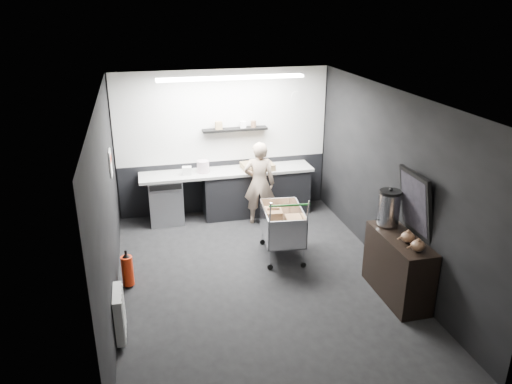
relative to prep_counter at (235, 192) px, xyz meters
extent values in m
plane|color=black|center=(-0.14, -2.42, -0.46)|extent=(5.50, 5.50, 0.00)
plane|color=beige|center=(-0.14, -2.42, 2.24)|extent=(5.50, 5.50, 0.00)
plane|color=black|center=(-0.14, 0.33, 0.89)|extent=(5.50, 0.00, 5.50)
plane|color=black|center=(-0.14, -5.17, 0.89)|extent=(5.50, 0.00, 5.50)
plane|color=black|center=(-2.14, -2.42, 0.89)|extent=(0.00, 5.50, 5.50)
plane|color=black|center=(1.86, -2.42, 0.89)|extent=(0.00, 5.50, 5.50)
cube|color=silver|center=(-0.14, 0.31, 1.39)|extent=(3.95, 0.02, 1.70)
cube|color=black|center=(-0.14, 0.31, 0.04)|extent=(3.95, 0.02, 1.00)
cube|color=black|center=(0.06, 0.20, 1.16)|extent=(1.20, 0.22, 0.04)
cylinder|color=silver|center=(1.26, 0.30, 1.69)|extent=(0.20, 0.03, 0.20)
cube|color=white|center=(-2.12, -1.12, 1.09)|extent=(0.02, 0.30, 0.40)
cube|color=red|center=(-2.11, -1.12, 1.16)|extent=(0.02, 0.22, 0.10)
cube|color=silver|center=(-2.08, -3.32, -0.11)|extent=(0.10, 0.50, 0.60)
cube|color=white|center=(-0.14, -0.57, 2.21)|extent=(2.40, 0.20, 0.04)
cube|color=black|center=(0.41, 0.00, -0.03)|extent=(2.00, 0.56, 0.85)
cube|color=#A1A19D|center=(-0.14, 0.00, 0.42)|extent=(3.20, 0.60, 0.05)
cube|color=#9EA0A5|center=(-1.29, 0.00, -0.03)|extent=(0.60, 0.58, 0.85)
cube|color=black|center=(-1.29, -0.30, 0.32)|extent=(0.56, 0.02, 0.10)
imported|color=beige|center=(0.37, -0.45, 0.31)|extent=(0.64, 0.51, 1.54)
cube|color=silver|center=(0.42, -1.77, -0.12)|extent=(0.70, 0.98, 0.02)
cube|color=silver|center=(0.13, -1.77, 0.11)|extent=(0.12, 0.92, 0.49)
cube|color=silver|center=(0.71, -1.77, 0.11)|extent=(0.12, 0.92, 0.49)
cube|color=silver|center=(0.42, -2.22, 0.11)|extent=(0.60, 0.09, 0.49)
cube|color=silver|center=(0.42, -1.31, 0.11)|extent=(0.60, 0.09, 0.49)
cylinder|color=silver|center=(0.16, -2.19, -0.27)|extent=(0.02, 0.02, 0.33)
cylinder|color=silver|center=(0.68, -2.19, -0.27)|extent=(0.02, 0.02, 0.33)
cylinder|color=silver|center=(0.16, -1.34, -0.27)|extent=(0.02, 0.02, 0.33)
cylinder|color=silver|center=(0.68, -1.34, -0.27)|extent=(0.02, 0.02, 0.33)
cylinder|color=#23822D|center=(0.42, -2.28, 0.63)|extent=(0.60, 0.10, 0.03)
cube|color=brown|center=(0.29, -1.66, 0.10)|extent=(0.30, 0.35, 0.41)
cube|color=brown|center=(0.57, -1.90, 0.08)|extent=(0.27, 0.33, 0.37)
cylinder|color=black|center=(0.16, -2.19, -0.41)|extent=(0.09, 0.04, 0.09)
cylinder|color=black|center=(0.16, -1.34, -0.41)|extent=(0.09, 0.04, 0.09)
cylinder|color=black|center=(0.68, -2.19, -0.41)|extent=(0.09, 0.04, 0.09)
cylinder|color=black|center=(0.68, -1.34, -0.41)|extent=(0.09, 0.04, 0.09)
cube|color=black|center=(1.62, -3.25, -0.01)|extent=(0.45, 1.20, 0.90)
cylinder|color=silver|center=(1.62, -2.85, 0.69)|extent=(0.30, 0.30, 0.46)
cylinder|color=black|center=(1.62, -2.85, 0.94)|extent=(0.30, 0.30, 0.04)
sphere|color=black|center=(1.62, -2.85, 0.98)|extent=(0.05, 0.05, 0.05)
ellipsoid|color=brown|center=(1.62, -3.40, 0.52)|extent=(0.18, 0.18, 0.14)
ellipsoid|color=brown|center=(1.62, -3.65, 0.52)|extent=(0.18, 0.18, 0.14)
cube|color=black|center=(1.80, -3.20, 0.89)|extent=(0.21, 0.70, 0.89)
cube|color=black|center=(1.78, -3.20, 0.89)|extent=(0.14, 0.60, 0.77)
cylinder|color=red|center=(-1.99, -2.13, -0.21)|extent=(0.17, 0.17, 0.44)
cone|color=black|center=(-1.99, -2.13, 0.04)|extent=(0.11, 0.11, 0.07)
cylinder|color=black|center=(-1.99, -2.13, 0.09)|extent=(0.03, 0.03, 0.07)
cube|color=olive|center=(0.43, -0.05, 0.50)|extent=(0.60, 0.47, 0.11)
cylinder|color=beige|center=(-0.58, 0.00, 0.55)|extent=(0.22, 0.22, 0.22)
cube|color=silver|center=(-0.88, -0.05, 0.52)|extent=(0.18, 0.14, 0.15)
camera|label=1|loc=(-1.67, -8.59, 3.42)|focal=35.00mm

